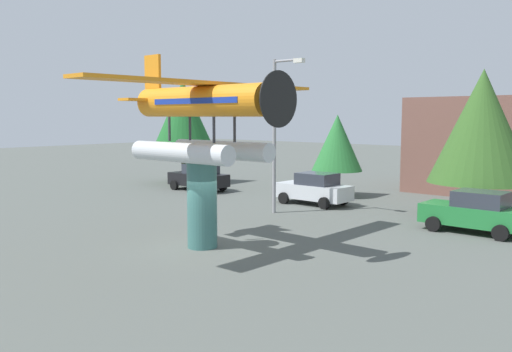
{
  "coord_description": "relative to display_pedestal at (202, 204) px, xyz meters",
  "views": [
    {
      "loc": [
        14.47,
        -13.44,
        4.81
      ],
      "look_at": [
        0.0,
        3.0,
        2.41
      ],
      "focal_mm": 38.04,
      "sensor_mm": 36.0,
      "label": 1
    }
  ],
  "objects": [
    {
      "name": "car_mid_silver",
      "position": [
        -2.59,
        10.78,
        -0.73
      ],
      "size": [
        4.2,
        2.02,
        1.76
      ],
      "rotation": [
        0.0,
        0.0,
        3.14
      ],
      "color": "silver",
      "rests_on": "ground"
    },
    {
      "name": "tree_center_back",
      "position": [
        5.5,
        12.94,
        2.75
      ],
      "size": [
        4.86,
        4.86,
        7.05
      ],
      "color": "brown",
      "rests_on": "ground"
    },
    {
      "name": "floatplane_monument",
      "position": [
        0.13,
        -0.0,
        3.28
      ],
      "size": [
        6.94,
        10.42,
        4.0
      ],
      "rotation": [
        0.0,
        0.0,
        -0.02
      ],
      "color": "silver",
      "rests_on": "display_pedestal"
    },
    {
      "name": "tree_west",
      "position": [
        -15.38,
        12.53,
        3.1
      ],
      "size": [
        4.88,
        4.88,
        7.43
      ],
      "color": "brown",
      "rests_on": "ground"
    },
    {
      "name": "tree_east",
      "position": [
        -3.38,
        14.24,
        1.63
      ],
      "size": [
        3.05,
        3.05,
        4.94
      ],
      "color": "brown",
      "rests_on": "ground"
    },
    {
      "name": "display_pedestal",
      "position": [
        0.0,
        0.0,
        0.0
      ],
      "size": [
        1.1,
        1.1,
        3.21
      ],
      "primitive_type": "cylinder",
      "color": "#386B66",
      "rests_on": "ground"
    },
    {
      "name": "streetlight_primary",
      "position": [
        -2.42,
        7.36,
        2.82
      ],
      "size": [
        1.84,
        0.28,
        7.59
      ],
      "color": "gray",
      "rests_on": "ground"
    },
    {
      "name": "car_far_green",
      "position": [
        6.67,
        9.23,
        -0.73
      ],
      "size": [
        4.2,
        2.02,
        1.76
      ],
      "rotation": [
        0.0,
        0.0,
        3.14
      ],
      "color": "#237A38",
      "rests_on": "ground"
    },
    {
      "name": "car_near_black",
      "position": [
        -11.58,
        10.5,
        -0.73
      ],
      "size": [
        4.2,
        2.02,
        1.76
      ],
      "rotation": [
        0.0,
        0.0,
        3.14
      ],
      "color": "black",
      "rests_on": "ground"
    },
    {
      "name": "ground_plane",
      "position": [
        0.0,
        0.0,
        -1.61
      ],
      "size": [
        140.0,
        140.0,
        0.0
      ],
      "primitive_type": "plane",
      "color": "#515651"
    }
  ]
}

